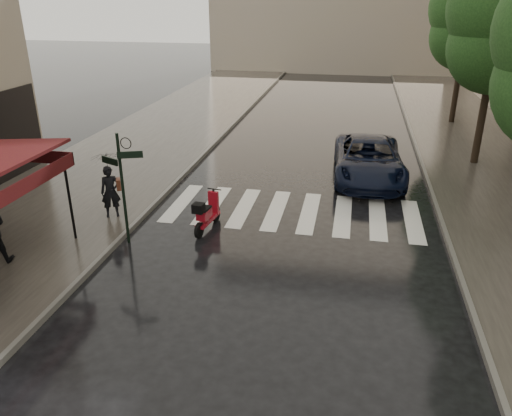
% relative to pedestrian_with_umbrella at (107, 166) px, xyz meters
% --- Properties ---
extents(ground, '(120.00, 120.00, 0.00)m').
position_rel_pedestrian_with_umbrella_xyz_m(ground, '(2.30, -4.34, -1.72)').
color(ground, black).
rests_on(ground, ground).
extents(sidewalk_near, '(6.00, 60.00, 0.12)m').
position_rel_pedestrian_with_umbrella_xyz_m(sidewalk_near, '(-2.20, 7.66, -1.66)').
color(sidewalk_near, '#38332D').
rests_on(sidewalk_near, ground).
extents(sidewalk_far, '(5.50, 60.00, 0.12)m').
position_rel_pedestrian_with_umbrella_xyz_m(sidewalk_far, '(12.55, 7.66, -1.66)').
color(sidewalk_far, '#38332D').
rests_on(sidewalk_far, ground).
extents(curb_near, '(0.12, 60.00, 0.16)m').
position_rel_pedestrian_with_umbrella_xyz_m(curb_near, '(0.85, 7.66, -1.64)').
color(curb_near, '#595651').
rests_on(curb_near, ground).
extents(curb_far, '(0.12, 60.00, 0.16)m').
position_rel_pedestrian_with_umbrella_xyz_m(curb_far, '(9.75, 7.66, -1.64)').
color(curb_far, '#595651').
rests_on(curb_far, ground).
extents(crosswalk, '(7.85, 3.20, 0.01)m').
position_rel_pedestrian_with_umbrella_xyz_m(crosswalk, '(5.27, 1.66, -1.71)').
color(crosswalk, silver).
rests_on(crosswalk, ground).
extents(signpost, '(1.17, 0.29, 3.10)m').
position_rel_pedestrian_with_umbrella_xyz_m(signpost, '(1.10, -1.34, 0.11)').
color(signpost, black).
rests_on(signpost, ground).
extents(tree_mid, '(3.80, 3.80, 8.34)m').
position_rel_pedestrian_with_umbrella_xyz_m(tree_mid, '(11.80, 7.66, 3.87)').
color(tree_mid, black).
rests_on(tree_mid, sidewalk_far).
extents(tree_far, '(3.80, 3.80, 8.16)m').
position_rel_pedestrian_with_umbrella_xyz_m(tree_far, '(12.00, 14.66, 3.74)').
color(tree_far, black).
rests_on(tree_far, sidewalk_far).
extents(pedestrian_with_umbrella, '(1.27, 1.28, 2.40)m').
position_rel_pedestrian_with_umbrella_xyz_m(pedestrian_with_umbrella, '(0.00, 0.00, 0.00)').
color(pedestrian_with_umbrella, black).
rests_on(pedestrian_with_umbrella, sidewalk_near).
extents(scooter, '(0.54, 1.62, 1.07)m').
position_rel_pedestrian_with_umbrella_xyz_m(scooter, '(3.00, -0.15, -1.22)').
color(scooter, black).
rests_on(scooter, ground).
extents(parked_car, '(2.70, 5.40, 1.47)m').
position_rel_pedestrian_with_umbrella_xyz_m(parked_car, '(7.60, 5.27, -0.99)').
color(parked_car, black).
rests_on(parked_car, ground).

